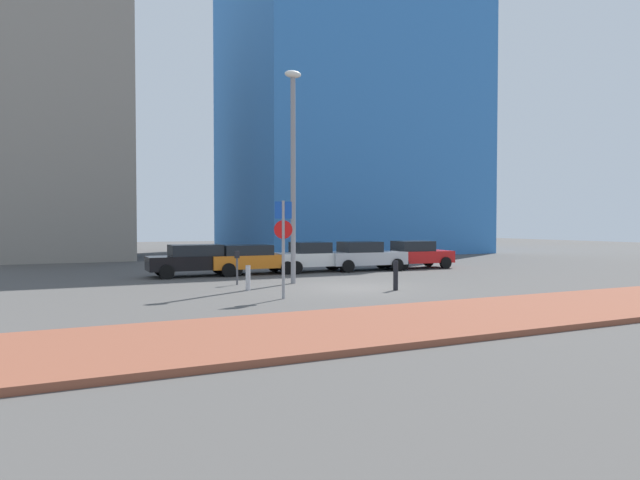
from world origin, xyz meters
name	(u,v)px	position (x,y,z in m)	size (l,w,h in m)	color
ground_plane	(356,288)	(0.00, 0.00, 0.00)	(120.00, 120.00, 0.00)	#4C4947
sidewalk_brick	(486,315)	(0.00, -7.01, 0.07)	(40.00, 4.31, 0.14)	brown
parked_car_black	(197,260)	(-4.47, 7.16, 0.77)	(4.57, 1.94, 1.47)	black
parked_car_orange	(251,258)	(-1.91, 7.07, 0.76)	(4.26, 2.04, 1.43)	orange
parked_car_white	(313,257)	(1.39, 7.05, 0.77)	(4.01, 2.06, 1.51)	white
parked_car_silver	(364,256)	(4.14, 6.66, 0.78)	(4.21, 2.21, 1.51)	#B7BABF
parked_car_red	(415,254)	(7.39, 6.70, 0.78)	(4.02, 2.17, 1.51)	red
parking_sign_post	(283,237)	(-3.52, -1.59, 2.00)	(0.59, 0.15, 3.17)	gray
parking_meter	(237,263)	(-3.76, 2.95, 0.88)	(0.18, 0.14, 1.35)	#4C4C51
street_lamp	(293,162)	(-1.54, 2.49, 4.96)	(0.70, 0.36, 8.63)	gray
traffic_bollard_near	(396,276)	(1.00, -1.21, 0.54)	(0.18, 0.18, 1.08)	black
traffic_bollard_mid	(248,278)	(-3.90, 1.02, 0.46)	(0.18, 0.18, 0.92)	#B7B7BC
building_colorful_midrise	(345,93)	(12.59, 25.20, 14.27)	(19.73, 17.25, 28.55)	#3372BF
building_under_construction	(48,93)	(-11.26, 25.07, 11.76)	(10.61, 12.22, 23.53)	gray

